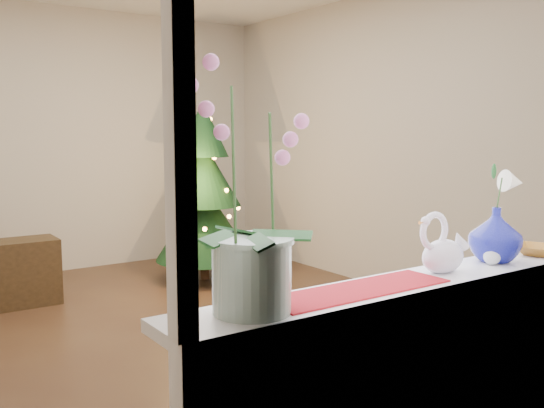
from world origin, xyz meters
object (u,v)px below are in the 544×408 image
at_px(paperweight, 492,256).
at_px(orchid_pot, 251,188).
at_px(xmas_tree, 204,191).
at_px(side_table, 11,274).
at_px(blue_vase, 496,230).
at_px(amber_dish, 536,251).
at_px(swan, 443,243).

bearing_deg(paperweight, orchid_pot, 179.25).
relative_size(xmas_tree, side_table, 2.36).
relative_size(blue_vase, amber_dish, 1.70).
xyz_separation_m(swan, xmas_tree, (0.98, 3.69, -0.16)).
xyz_separation_m(paperweight, xmas_tree, (0.72, 3.72, -0.09)).
distance_m(amber_dish, side_table, 4.10).
bearing_deg(orchid_pot, paperweight, -0.75).
xyz_separation_m(blue_vase, paperweight, (-0.07, -0.04, -0.09)).
relative_size(swan, paperweight, 3.79).
relative_size(blue_vase, xmas_tree, 0.15).
bearing_deg(xmas_tree, paperweight, -100.91).
bearing_deg(paperweight, blue_vase, 27.52).
bearing_deg(amber_dish, orchid_pot, 179.73).
xyz_separation_m(amber_dish, side_table, (-1.37, 3.81, -0.66)).
xyz_separation_m(swan, side_table, (-0.78, 3.79, -0.76)).
relative_size(orchid_pot, amber_dish, 4.91).
distance_m(orchid_pot, blue_vase, 1.22).
height_order(swan, side_table, swan).
xyz_separation_m(blue_vase, xmas_tree, (0.65, 3.69, -0.18)).
bearing_deg(blue_vase, paperweight, -152.48).
xyz_separation_m(orchid_pot, xmas_tree, (1.85, 3.71, -0.42)).
bearing_deg(side_table, amber_dish, -69.20).
height_order(amber_dish, side_table, amber_dish).
bearing_deg(side_table, orchid_pot, -90.28).
distance_m(swan, paperweight, 0.27).
distance_m(orchid_pot, amber_dish, 1.50).
height_order(blue_vase, xmas_tree, xmas_tree).
relative_size(orchid_pot, xmas_tree, 0.43).
bearing_deg(side_table, paperweight, -73.66).
bearing_deg(blue_vase, orchid_pot, -179.02).
height_order(blue_vase, amber_dish, blue_vase).
distance_m(blue_vase, xmas_tree, 3.75).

